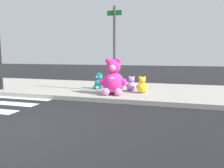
% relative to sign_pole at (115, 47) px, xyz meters
% --- Properties ---
extents(ground_plane, '(60.00, 60.00, 0.00)m').
position_rel_sign_pole_xyz_m(ground_plane, '(-1.00, -4.40, -1.85)').
color(ground_plane, black).
extents(sidewalk, '(28.00, 4.40, 0.15)m').
position_rel_sign_pole_xyz_m(sidewalk, '(-1.00, 0.80, -1.77)').
color(sidewalk, '#9E9B93').
rests_on(sidewalk, ground_plane).
extents(sign_pole, '(0.56, 0.11, 3.20)m').
position_rel_sign_pole_xyz_m(sign_pole, '(0.00, 0.00, 0.00)').
color(sign_pole, '#4C4C51').
rests_on(sign_pole, sidewalk).
extents(plush_pink_large, '(0.99, 0.90, 1.29)m').
position_rel_sign_pole_xyz_m(plush_pink_large, '(0.12, -0.59, -1.18)').
color(plush_pink_large, '#F22D93').
rests_on(plush_pink_large, sidewalk).
extents(plush_teal, '(0.48, 0.48, 0.67)m').
position_rel_sign_pole_xyz_m(plush_teal, '(-0.82, 0.50, -1.43)').
color(plush_teal, teal).
rests_on(plush_teal, sidewalk).
extents(plush_lavender, '(0.43, 0.42, 0.58)m').
position_rel_sign_pole_xyz_m(plush_lavender, '(0.60, 0.32, -1.46)').
color(plush_lavender, '#B28CD8').
rests_on(plush_lavender, sidewalk).
extents(plush_yellow, '(0.48, 0.42, 0.62)m').
position_rel_sign_pole_xyz_m(plush_yellow, '(1.07, 0.00, -1.45)').
color(plush_yellow, yellow).
rests_on(plush_yellow, sidewalk).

